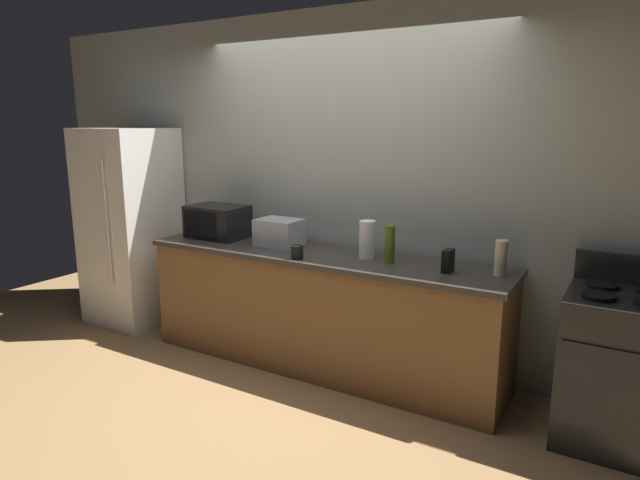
{
  "coord_description": "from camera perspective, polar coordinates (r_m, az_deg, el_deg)",
  "views": [
    {
      "loc": [
        2.03,
        -3.0,
        1.86
      ],
      "look_at": [
        0.0,
        0.4,
        1.0
      ],
      "focal_mm": 30.8,
      "sensor_mm": 36.0,
      "label": 1
    }
  ],
  "objects": [
    {
      "name": "ground_plane",
      "position": [
        4.07,
        -2.99,
        -14.93
      ],
      "size": [
        8.0,
        8.0,
        0.0
      ],
      "primitive_type": "plane",
      "color": "#A87F51"
    },
    {
      "name": "microwave",
      "position": [
        4.69,
        -10.6,
        1.9
      ],
      "size": [
        0.48,
        0.35,
        0.27
      ],
      "color": "black",
      "rests_on": "counter_run"
    },
    {
      "name": "toaster_oven",
      "position": [
        4.32,
        -4.25,
        0.8
      ],
      "size": [
        0.34,
        0.26,
        0.21
      ],
      "primitive_type": "cube",
      "color": "#B7BABF",
      "rests_on": "counter_run"
    },
    {
      "name": "cordless_phone",
      "position": [
        3.65,
        13.16,
        -2.12
      ],
      "size": [
        0.06,
        0.11,
        0.15
      ],
      "primitive_type": "cube",
      "rotation": [
        0.0,
        0.0,
        -0.07
      ],
      "color": "black",
      "rests_on": "counter_run"
    },
    {
      "name": "mug_black",
      "position": [
        3.9,
        -2.39,
        -1.27
      ],
      "size": [
        0.09,
        0.09,
        0.1
      ],
      "primitive_type": "cylinder",
      "color": "black",
      "rests_on": "counter_run"
    },
    {
      "name": "counter_run",
      "position": [
        4.21,
        0.0,
        -7.32
      ],
      "size": [
        2.84,
        0.64,
        0.9
      ],
      "color": "brown",
      "rests_on": "ground_plane"
    },
    {
      "name": "paper_towel_roll",
      "position": [
        3.92,
        4.93,
        0.06
      ],
      "size": [
        0.12,
        0.12,
        0.27
      ],
      "primitive_type": "cylinder",
      "color": "white",
      "rests_on": "counter_run"
    },
    {
      "name": "refrigerator",
      "position": [
        5.4,
        -19.03,
        1.33
      ],
      "size": [
        0.72,
        0.73,
        1.8
      ],
      "color": "white",
      "rests_on": "ground_plane"
    },
    {
      "name": "bottle_olive_oil",
      "position": [
        3.81,
        7.27,
        -0.43
      ],
      "size": [
        0.07,
        0.07,
        0.26
      ],
      "primitive_type": "cylinder",
      "color": "#4C6B19",
      "rests_on": "counter_run"
    },
    {
      "name": "stove_range",
      "position": [
        3.68,
        28.46,
        -11.67
      ],
      "size": [
        0.6,
        0.61,
        1.08
      ],
      "color": "black",
      "rests_on": "ground_plane"
    },
    {
      "name": "bottle_hand_soap",
      "position": [
        3.66,
        18.28,
        -1.76
      ],
      "size": [
        0.08,
        0.08,
        0.23
      ],
      "primitive_type": "cylinder",
      "color": "beige",
      "rests_on": "counter_run"
    },
    {
      "name": "back_wall",
      "position": [
        4.35,
        2.78,
        5.5
      ],
      "size": [
        6.4,
        0.1,
        2.7
      ],
      "primitive_type": "cube",
      "color": "#9EA399",
      "rests_on": "ground_plane"
    }
  ]
}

